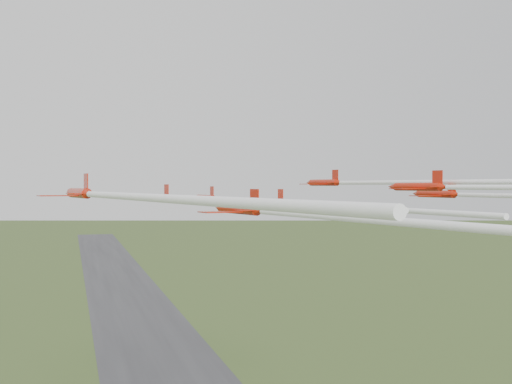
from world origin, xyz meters
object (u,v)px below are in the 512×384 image
object	(u,v)px
jet_row3_mid	(310,205)
jet_row3_right	(485,195)
jet_lead	(241,200)
jet_row4_right	(493,187)
jet_row2_right	(369,182)
jet_row4_left	(286,213)
jet_row3_left	(114,195)
jet_row2_left	(196,200)

from	to	relation	value
jet_row3_mid	jet_row3_right	size ratio (longest dim) A/B	0.99
jet_lead	jet_row4_right	size ratio (longest dim) A/B	1.27
jet_row4_right	jet_row2_right	bearing A→B (deg)	83.11
jet_lead	jet_row2_right	world-z (taller)	jet_row2_right
jet_row3_mid	jet_row4_left	world-z (taller)	jet_row4_left
jet_lead	jet_row4_right	distance (m)	38.77
jet_row4_left	jet_row4_right	distance (m)	26.81
jet_row3_mid	jet_row4_right	world-z (taller)	jet_row4_right
jet_row2_right	jet_row4_left	distance (m)	39.91
jet_row2_right	jet_row4_left	size ratio (longest dim) A/B	1.18
jet_row4_right	jet_row3_left	bearing A→B (deg)	164.96
jet_row3_right	jet_row2_left	bearing A→B (deg)	167.70
jet_row2_left	jet_row3_mid	size ratio (longest dim) A/B	1.19
jet_row2_left	jet_row3_mid	world-z (taller)	jet_row2_left
jet_row3_mid	jet_row3_right	distance (m)	26.53
jet_row3_left	jet_row4_left	bearing A→B (deg)	-36.80
jet_row3_mid	jet_row4_right	xyz separation A→B (m)	(16.90, -13.04, 2.20)
jet_row4_right	jet_row2_left	bearing A→B (deg)	134.41
jet_lead	jet_row4_left	world-z (taller)	jet_lead
jet_row2_left	jet_row4_right	world-z (taller)	jet_row4_right
jet_row2_left	jet_row3_right	bearing A→B (deg)	-19.02
jet_row2_left	jet_row4_left	xyz separation A→B (m)	(3.67, -25.28, -0.63)
jet_row2_right	jet_row3_left	xyz separation A→B (m)	(-39.50, -24.02, -1.41)
jet_row2_left	jet_row4_right	bearing A→B (deg)	-45.13
jet_row3_left	jet_row4_left	xyz separation A→B (m)	(15.31, -7.59, -1.59)
jet_row2_right	jet_row3_right	xyz separation A→B (m)	(11.63, -11.99, -1.80)
jet_row2_right	jet_row3_right	bearing A→B (deg)	-53.99
jet_row3_left	jet_row2_left	bearing A→B (deg)	46.21
jet_row3_left	jet_row4_right	distance (m)	41.67
jet_row3_mid	jet_row3_left	bearing A→B (deg)	-163.89
jet_lead	jet_row2_left	distance (m)	15.47
jet_row3_left	jet_row4_right	size ratio (longest dim) A/B	1.27
jet_lead	jet_row4_left	xyz separation A→B (m)	(-5.61, -37.64, -0.29)
jet_row2_right	jet_row3_right	size ratio (longest dim) A/B	1.11
jet_row3_right	jet_row4_right	xyz separation A→B (m)	(-9.56, -14.73, 1.16)
jet_row3_mid	jet_row4_left	distance (m)	20.23
jet_row2_left	jet_row4_left	bearing A→B (deg)	-92.61
jet_row3_right	jet_row4_left	world-z (taller)	jet_row3_right
jet_row4_right	jet_row3_right	bearing A→B (deg)	45.68
jet_lead	jet_row4_left	bearing A→B (deg)	-104.40
jet_row3_left	jet_row4_left	world-z (taller)	jet_row3_left
jet_row3_mid	jet_row4_right	distance (m)	21.46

